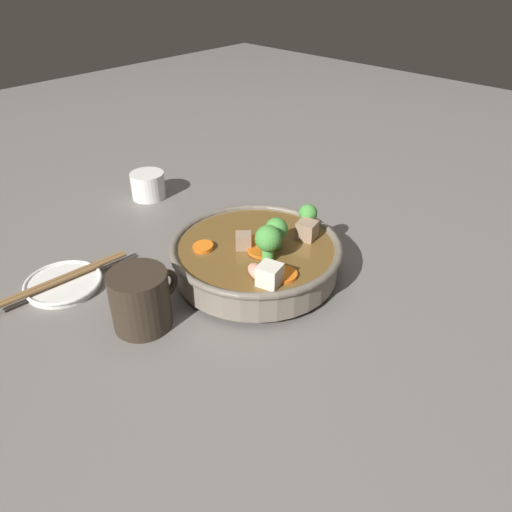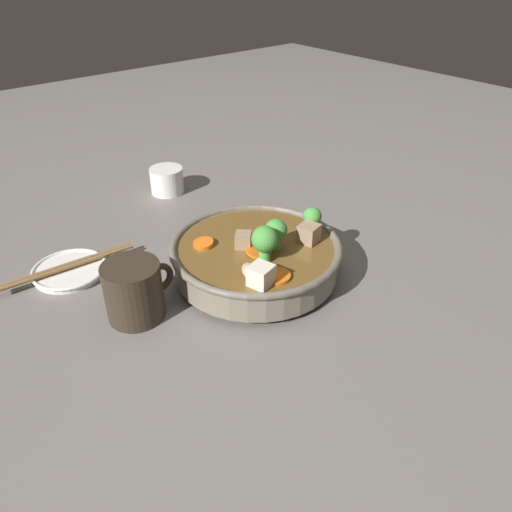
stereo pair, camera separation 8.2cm
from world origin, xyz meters
The scene contains 6 objects.
ground_plane centered at (0.00, 0.00, 0.00)m, with size 3.00×3.00×0.00m, color slate.
stirfry_bowl centered at (0.00, 0.00, 0.04)m, with size 0.28×0.28×0.12m.
side_saucer centered at (-0.24, 0.21, 0.01)m, with size 0.12×0.12×0.01m.
tea_cup centered at (0.06, 0.37, 0.03)m, with size 0.07×0.07×0.06m.
dark_mug centered at (-0.20, 0.03, 0.04)m, with size 0.11×0.09×0.09m.
chopsticks_pair centered at (-0.24, 0.21, 0.02)m, with size 0.23×0.03×0.01m.
Camera 2 is at (-0.44, -0.53, 0.49)m, focal length 35.00 mm.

